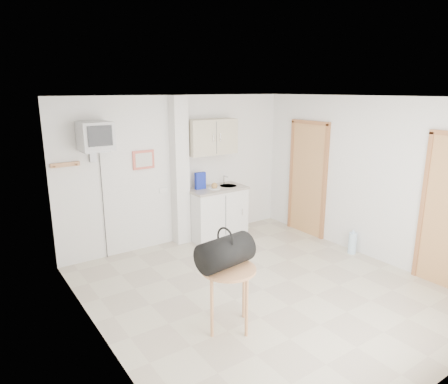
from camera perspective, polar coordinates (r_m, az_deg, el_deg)
ground at (r=5.50m, az=5.59°, el=-13.69°), size 4.50×4.50×0.00m
room_envelope at (r=5.19m, az=7.39°, el=2.64°), size 4.24×4.54×2.55m
kitchenette at (r=7.03m, az=-1.24°, el=-0.24°), size 1.03×0.58×2.10m
crt_television at (r=5.98m, az=-17.90°, el=7.49°), size 0.44×0.45×2.15m
round_table at (r=4.45m, az=0.67°, el=-12.01°), size 0.60×0.60×0.71m
duffel_bag at (r=4.36m, az=0.18°, el=-8.59°), size 0.65×0.42×0.46m
water_bottle at (r=6.84m, az=17.87°, el=-6.95°), size 0.13×0.13×0.39m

